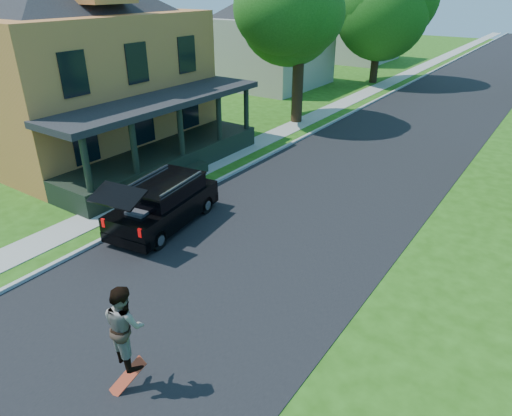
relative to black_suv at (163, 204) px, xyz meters
The scene contains 12 objects.
ground 4.01m from the black_suv, 35.42° to the right, with size 140.00×140.00×0.00m, color #275010.
street 18.03m from the black_suv, 79.77° to the left, with size 8.00×120.00×0.02m, color black.
curb 17.76m from the black_suv, 92.75° to the left, with size 0.15×120.00×0.12m, color #A4A49F.
sidewalk 17.90m from the black_suv, 97.71° to the left, with size 1.30×120.00×0.03m, color #A0A097.
front_walk 7.36m from the black_suv, 149.41° to the left, with size 6.50×1.20×0.03m, color #A0A097.
main_house 11.09m from the black_suv, 158.83° to the left, with size 15.56×15.56×10.10m.
neighbor_house_mid 24.28m from the black_suv, 115.37° to the left, with size 12.78×12.78×8.30m.
neighbor_house_far 39.25m from the black_suv, 105.27° to the left, with size 12.78×12.78×8.30m.
black_suv is the anchor object (origin of this frame).
skateboarder 6.87m from the black_suv, 50.58° to the right, with size 0.99×0.85×1.75m.
skateboard 7.00m from the black_suv, 51.07° to the right, with size 0.55×0.64×0.74m.
tree_left_mid 14.89m from the black_suv, 101.84° to the left, with size 8.29×8.01×9.49m.
Camera 1 is at (7.06, -7.15, 7.37)m, focal length 32.00 mm.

